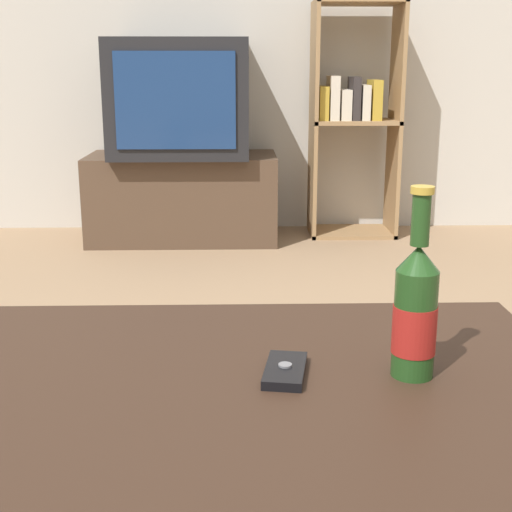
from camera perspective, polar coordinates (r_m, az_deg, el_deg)
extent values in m
cube|color=#332116|center=(1.01, -2.76, -11.63)|extent=(1.03, 0.73, 0.04)
cylinder|color=black|center=(1.45, 16.56, -13.27)|extent=(0.07, 0.07, 0.39)
cube|color=#4C3828|center=(3.69, -5.85, 4.69)|extent=(0.95, 0.47, 0.44)
cube|color=black|center=(3.63, -6.06, 12.46)|extent=(0.67, 0.60, 0.56)
cube|color=navy|center=(3.33, -6.48, 12.24)|extent=(0.55, 0.01, 0.44)
cube|color=#99754C|center=(3.74, 4.62, 10.67)|extent=(0.02, 0.30, 1.19)
cube|color=#99754C|center=(3.81, 11.09, 10.52)|extent=(0.02, 0.30, 1.19)
cube|color=#99754C|center=(3.86, 7.58, 1.93)|extent=(0.44, 0.30, 0.02)
cube|color=#99754C|center=(3.77, 7.88, 10.61)|extent=(0.44, 0.30, 0.02)
cube|color=#99754C|center=(3.78, 8.21, 19.47)|extent=(0.44, 0.30, 0.02)
cube|color=#B7932D|center=(3.74, 5.32, 12.09)|extent=(0.05, 0.21, 0.17)
cube|color=beige|center=(3.75, 6.17, 12.47)|extent=(0.05, 0.21, 0.22)
cube|color=beige|center=(3.76, 7.07, 11.93)|extent=(0.05, 0.21, 0.15)
cube|color=#2D2828|center=(3.77, 7.85, 12.39)|extent=(0.04, 0.21, 0.22)
cube|color=beige|center=(3.77, 8.59, 12.07)|extent=(0.04, 0.21, 0.17)
cube|color=#B7932D|center=(3.78, 9.44, 12.23)|extent=(0.05, 0.21, 0.20)
cylinder|color=#1E4219|center=(1.04, 12.57, -5.33)|extent=(0.06, 0.06, 0.16)
cylinder|color=maroon|center=(1.04, 12.54, -5.73)|extent=(0.06, 0.06, 0.07)
cone|color=#1E4219|center=(1.01, 12.87, -0.18)|extent=(0.06, 0.06, 0.04)
cylinder|color=#1E4219|center=(1.00, 13.05, 2.84)|extent=(0.03, 0.03, 0.07)
cylinder|color=#B79333|center=(0.99, 13.19, 5.17)|extent=(0.03, 0.03, 0.01)
cube|color=black|center=(1.04, 2.35, -9.14)|extent=(0.07, 0.12, 0.01)
cylinder|color=slate|center=(1.04, 2.35, -8.71)|extent=(0.02, 0.02, 0.00)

